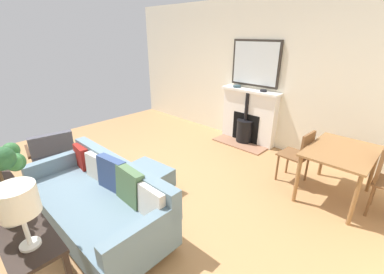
{
  "coord_description": "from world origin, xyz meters",
  "views": [
    {
      "loc": [
        1.69,
        2.93,
        2.16
      ],
      "look_at": [
        -0.76,
        0.58,
        0.77
      ],
      "focal_mm": 23.79,
      "sensor_mm": 36.0,
      "label": 1
    }
  ],
  "objects_px": {
    "table_lamp_far_end": "(17,202)",
    "mantel_bowl_near": "(237,86)",
    "console_table": "(9,211)",
    "dining_table": "(341,156)",
    "dining_chair_near_fireplace": "(300,153)",
    "armchair_accent": "(52,150)",
    "sofa": "(100,200)",
    "fireplace": "(248,120)",
    "mantel_bowl_far": "(263,91)",
    "ottoman": "(147,177)"
  },
  "relations": [
    {
      "from": "table_lamp_far_end",
      "to": "mantel_bowl_near",
      "type": "bearing_deg",
      "value": -164.31
    },
    {
      "from": "console_table",
      "to": "dining_table",
      "type": "bearing_deg",
      "value": 151.64
    },
    {
      "from": "mantel_bowl_near",
      "to": "dining_chair_near_fireplace",
      "type": "height_order",
      "value": "mantel_bowl_near"
    },
    {
      "from": "mantel_bowl_near",
      "to": "dining_table",
      "type": "relative_size",
      "value": 0.15
    },
    {
      "from": "mantel_bowl_near",
      "to": "table_lamp_far_end",
      "type": "xyz_separation_m",
      "value": [
        4.25,
        1.19,
        -0.01
      ]
    },
    {
      "from": "armchair_accent",
      "to": "dining_chair_near_fireplace",
      "type": "height_order",
      "value": "dining_chair_near_fireplace"
    },
    {
      "from": "sofa",
      "to": "dining_table",
      "type": "xyz_separation_m",
      "value": [
        -2.55,
        1.82,
        0.29
      ]
    },
    {
      "from": "fireplace",
      "to": "mantel_bowl_near",
      "type": "distance_m",
      "value": 0.73
    },
    {
      "from": "table_lamp_far_end",
      "to": "dining_chair_near_fireplace",
      "type": "relative_size",
      "value": 0.58
    },
    {
      "from": "mantel_bowl_far",
      "to": "console_table",
      "type": "distance_m",
      "value": 4.27
    },
    {
      "from": "console_table",
      "to": "dining_table",
      "type": "xyz_separation_m",
      "value": [
        -3.38,
        1.82,
        -0.04
      ]
    },
    {
      "from": "ottoman",
      "to": "table_lamp_far_end",
      "type": "height_order",
      "value": "table_lamp_far_end"
    },
    {
      "from": "sofa",
      "to": "console_table",
      "type": "xyz_separation_m",
      "value": [
        0.83,
        -0.0,
        0.32
      ]
    },
    {
      "from": "mantel_bowl_far",
      "to": "console_table",
      "type": "relative_size",
      "value": 0.07
    },
    {
      "from": "table_lamp_far_end",
      "to": "dining_chair_near_fireplace",
      "type": "xyz_separation_m",
      "value": [
        -3.37,
        0.59,
        -0.62
      ]
    },
    {
      "from": "dining_chair_near_fireplace",
      "to": "dining_table",
      "type": "bearing_deg",
      "value": 90.57
    },
    {
      "from": "fireplace",
      "to": "dining_chair_near_fireplace",
      "type": "bearing_deg",
      "value": 59.32
    },
    {
      "from": "ottoman",
      "to": "console_table",
      "type": "relative_size",
      "value": 0.37
    },
    {
      "from": "armchair_accent",
      "to": "dining_table",
      "type": "height_order",
      "value": "armchair_accent"
    },
    {
      "from": "mantel_bowl_near",
      "to": "mantel_bowl_far",
      "type": "height_order",
      "value": "mantel_bowl_near"
    },
    {
      "from": "armchair_accent",
      "to": "mantel_bowl_near",
      "type": "bearing_deg",
      "value": 160.77
    },
    {
      "from": "mantel_bowl_near",
      "to": "dining_chair_near_fireplace",
      "type": "distance_m",
      "value": 2.08
    },
    {
      "from": "armchair_accent",
      "to": "dining_chair_near_fireplace",
      "type": "distance_m",
      "value": 3.85
    },
    {
      "from": "dining_table",
      "to": "fireplace",
      "type": "bearing_deg",
      "value": -113.36
    },
    {
      "from": "mantel_bowl_far",
      "to": "dining_table",
      "type": "distance_m",
      "value": 1.97
    },
    {
      "from": "fireplace",
      "to": "sofa",
      "type": "xyz_separation_m",
      "value": [
        3.4,
        0.16,
        -0.14
      ]
    },
    {
      "from": "fireplace",
      "to": "console_table",
      "type": "distance_m",
      "value": 4.24
    },
    {
      "from": "fireplace",
      "to": "dining_chair_near_fireplace",
      "type": "distance_m",
      "value": 1.69
    },
    {
      "from": "console_table",
      "to": "dining_chair_near_fireplace",
      "type": "bearing_deg",
      "value": 159.0
    },
    {
      "from": "mantel_bowl_near",
      "to": "dining_table",
      "type": "height_order",
      "value": "mantel_bowl_near"
    },
    {
      "from": "ottoman",
      "to": "dining_chair_near_fireplace",
      "type": "bearing_deg",
      "value": 139.5
    },
    {
      "from": "mantel_bowl_far",
      "to": "fireplace",
      "type": "bearing_deg",
      "value": -87.72
    },
    {
      "from": "ottoman",
      "to": "dining_chair_near_fireplace",
      "type": "relative_size",
      "value": 0.84
    },
    {
      "from": "table_lamp_far_end",
      "to": "ottoman",
      "type": "bearing_deg",
      "value": -151.56
    },
    {
      "from": "sofa",
      "to": "armchair_accent",
      "type": "bearing_deg",
      "value": -92.14
    },
    {
      "from": "dining_table",
      "to": "dining_chair_near_fireplace",
      "type": "distance_m",
      "value": 0.54
    },
    {
      "from": "console_table",
      "to": "mantel_bowl_near",
      "type": "bearing_deg",
      "value": -173.51
    },
    {
      "from": "mantel_bowl_far",
      "to": "dining_chair_near_fireplace",
      "type": "height_order",
      "value": "mantel_bowl_far"
    },
    {
      "from": "ottoman",
      "to": "dining_table",
      "type": "height_order",
      "value": "dining_table"
    },
    {
      "from": "sofa",
      "to": "mantel_bowl_far",
      "type": "bearing_deg",
      "value": 177.89
    },
    {
      "from": "sofa",
      "to": "fireplace",
      "type": "bearing_deg",
      "value": -177.36
    },
    {
      "from": "armchair_accent",
      "to": "table_lamp_far_end",
      "type": "distance_m",
      "value": 2.62
    },
    {
      "from": "mantel_bowl_far",
      "to": "armchair_accent",
      "type": "distance_m",
      "value": 3.86
    },
    {
      "from": "armchair_accent",
      "to": "console_table",
      "type": "distance_m",
      "value": 1.89
    },
    {
      "from": "mantel_bowl_near",
      "to": "mantel_bowl_far",
      "type": "xyz_separation_m",
      "value": [
        0.0,
        0.61,
        -0.0
      ]
    },
    {
      "from": "ottoman",
      "to": "armchair_accent",
      "type": "xyz_separation_m",
      "value": [
        0.75,
        -1.47,
        0.22
      ]
    },
    {
      "from": "sofa",
      "to": "dining_chair_near_fireplace",
      "type": "distance_m",
      "value": 2.86
    },
    {
      "from": "mantel_bowl_near",
      "to": "table_lamp_far_end",
      "type": "bearing_deg",
      "value": 15.69
    },
    {
      "from": "ottoman",
      "to": "table_lamp_far_end",
      "type": "bearing_deg",
      "value": 28.44
    },
    {
      "from": "mantel_bowl_near",
      "to": "console_table",
      "type": "height_order",
      "value": "mantel_bowl_near"
    }
  ]
}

